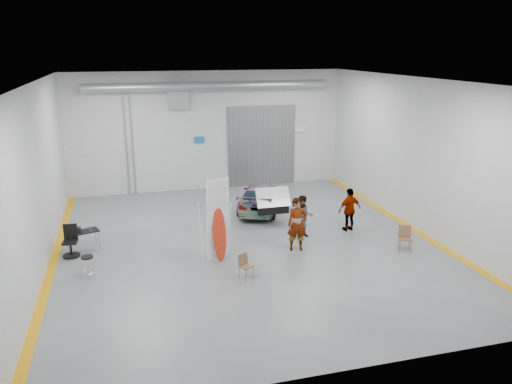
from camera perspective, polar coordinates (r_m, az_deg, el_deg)
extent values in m
plane|color=slate|center=(18.83, -0.98, -5.93)|extent=(16.00, 16.00, 0.00)
cube|color=#B7BABC|center=(17.62, -23.68, 1.37)|extent=(0.02, 16.00, 6.00)
cube|color=#B7BABC|center=(20.72, 18.14, 4.00)|extent=(0.02, 16.00, 6.00)
cube|color=#B7BABC|center=(25.61, -5.44, 6.94)|extent=(14.00, 0.02, 6.00)
cube|color=#B7BABC|center=(10.69, 9.58, -6.58)|extent=(14.00, 0.02, 6.00)
cube|color=silver|center=(17.48, -1.08, 12.61)|extent=(14.00, 16.00, 0.02)
cube|color=gray|center=(26.30, 0.69, 5.26)|extent=(3.60, 0.12, 4.20)
cube|color=gray|center=(25.09, -8.95, 10.77)|extent=(1.00, 0.50, 1.20)
cylinder|color=gray|center=(24.75, -5.34, 11.99)|extent=(11.90, 0.44, 0.44)
cube|color=#155FB0|center=(25.52, -6.50, 5.96)|extent=(0.50, 0.04, 0.30)
cube|color=white|center=(26.76, 4.85, 7.14)|extent=(0.70, 0.04, 0.25)
cylinder|color=gray|center=(25.26, -13.93, 5.26)|extent=(0.08, 0.08, 5.00)
cylinder|color=gray|center=(25.26, -14.61, 5.21)|extent=(0.08, 0.08, 5.00)
cube|color=orange|center=(18.53, -22.17, -7.57)|extent=(0.30, 16.00, 0.01)
cube|color=orange|center=(21.44, 17.11, -3.86)|extent=(0.30, 16.00, 0.01)
imported|color=silver|center=(22.49, 0.55, -0.56)|extent=(3.25, 4.53, 1.22)
imported|color=brown|center=(18.01, 4.72, -3.70)|extent=(0.77, 0.56, 1.96)
imported|color=teal|center=(19.32, 5.41, -2.80)|extent=(0.96, 0.83, 1.66)
imported|color=#905E30|center=(20.23, 10.66, -1.98)|extent=(1.07, 0.57, 1.76)
cube|color=white|center=(17.09, -4.56, -4.63)|extent=(0.83, 0.33, 1.86)
ellipsoid|color=#F04414|center=(17.03, -4.51, -4.89)|extent=(0.57, 0.41, 1.96)
cube|color=white|center=(16.63, -4.65, -0.17)|extent=(0.81, 0.32, 0.98)
cylinder|color=white|center=(16.86, -5.81, -3.10)|extent=(0.02, 0.02, 3.10)
cylinder|color=white|center=(16.98, -3.40, -2.90)|extent=(0.02, 0.02, 3.10)
cube|color=brown|center=(16.04, -1.12, -8.49)|extent=(0.49, 0.48, 0.04)
cube|color=brown|center=(16.10, -1.27, -7.59)|extent=(0.37, 0.23, 0.35)
cube|color=brown|center=(18.80, 16.67, -5.15)|extent=(0.57, 0.55, 0.04)
cube|color=brown|center=(18.88, 16.42, -4.26)|extent=(0.44, 0.25, 0.42)
cylinder|color=black|center=(16.68, -18.76, -7.06)|extent=(0.38, 0.38, 0.06)
torus|color=silver|center=(16.88, -18.60, -8.66)|extent=(0.40, 0.40, 0.02)
cylinder|color=gray|center=(19.12, -20.61, -5.62)|extent=(0.03, 0.03, 0.66)
cylinder|color=gray|center=(19.04, -17.61, -5.42)|extent=(0.03, 0.03, 0.66)
cylinder|color=gray|center=(19.55, -20.50, -5.14)|extent=(0.03, 0.03, 0.66)
cylinder|color=gray|center=(19.46, -17.56, -4.94)|extent=(0.03, 0.03, 0.66)
cube|color=black|center=(19.17, -19.17, -4.32)|extent=(1.21, 0.88, 0.04)
cylinder|color=#194A97|center=(19.02, -18.40, -4.02)|extent=(0.07, 0.07, 0.20)
cube|color=black|center=(19.20, -19.86, -4.03)|extent=(0.32, 0.20, 0.16)
cylinder|color=black|center=(18.87, -20.33, -6.81)|extent=(0.60, 0.60, 0.04)
cylinder|color=black|center=(18.78, -20.40, -6.09)|extent=(0.06, 0.06, 0.51)
cube|color=black|center=(18.69, -20.48, -5.37)|extent=(0.53, 0.53, 0.07)
cube|color=black|center=(18.80, -20.52, -4.20)|extent=(0.47, 0.11, 0.53)
cube|color=silver|center=(20.61, 1.94, -0.32)|extent=(1.42, 0.86, 0.04)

